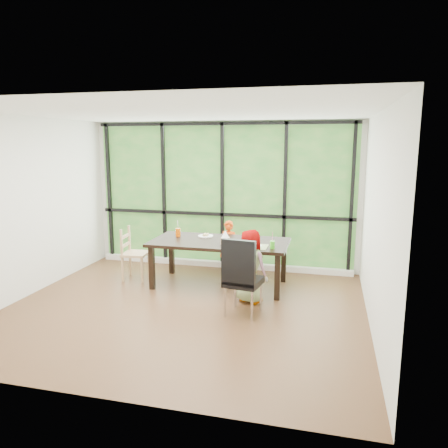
{
  "coord_description": "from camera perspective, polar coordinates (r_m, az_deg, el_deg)",
  "views": [
    {
      "loc": [
        1.93,
        -5.43,
        2.3
      ],
      "look_at": [
        0.33,
        1.0,
        1.05
      ],
      "focal_mm": 34.34,
      "sensor_mm": 36.0,
      "label": 1
    }
  ],
  "objects": [
    {
      "name": "window_sill",
      "position": [
        8.14,
        -0.3,
        -5.36
      ],
      "size": [
        4.8,
        0.12,
        0.1
      ],
      "primitive_type": "cube",
      "color": "silver",
      "rests_on": "ground"
    },
    {
      "name": "dining_table",
      "position": [
        7.02,
        -0.6,
        -5.24
      ],
      "size": [
        2.25,
        1.19,
        0.75
      ],
      "primitive_type": "cube",
      "rotation": [
        0.0,
        0.0,
        0.05
      ],
      "color": "black",
      "rests_on": "ground"
    },
    {
      "name": "straw_pink",
      "position": [
        6.42,
        6.47,
        -1.92
      ],
      "size": [
        0.01,
        0.04,
        0.2
      ],
      "primitive_type": "cylinder",
      "rotation": [
        0.14,
        0.0,
        0.0
      ],
      "color": "pink",
      "rests_on": "green_cup"
    },
    {
      "name": "placemat",
      "position": [
        6.55,
        3.6,
        -3.0
      ],
      "size": [
        0.5,
        0.37,
        0.01
      ],
      "primitive_type": "cube",
      "color": "tan",
      "rests_on": "dining_table"
    },
    {
      "name": "crepe_rolls_far",
      "position": [
        7.24,
        -2.46,
        -1.41
      ],
      "size": [
        0.1,
        0.12,
        0.04
      ],
      "primitive_type": null,
      "color": "tan",
      "rests_on": "plate_far"
    },
    {
      "name": "child_older",
      "position": [
        6.27,
        3.78,
        -5.62
      ],
      "size": [
        0.63,
        0.53,
        1.08
      ],
      "primitive_type": "imported",
      "rotation": [
        0.0,
        0.0,
        2.71
      ],
      "color": "slate",
      "rests_on": "ground"
    },
    {
      "name": "ground",
      "position": [
        6.21,
        -5.29,
        -11.12
      ],
      "size": [
        5.0,
        5.0,
        0.0
      ],
      "primitive_type": "plane",
      "color": "black",
      "rests_on": "ground"
    },
    {
      "name": "foliage_backdrop",
      "position": [
        7.96,
        -0.16,
        3.83
      ],
      "size": [
        4.8,
        0.02,
        2.65
      ],
      "primitive_type": "cube",
      "color": "#235321",
      "rests_on": "back_wall"
    },
    {
      "name": "crepe_rolls_near",
      "position": [
        6.57,
        4.0,
        -2.69
      ],
      "size": [
        0.05,
        0.12,
        0.04
      ],
      "primitive_type": null,
      "color": "tan",
      "rests_on": "plate_near"
    },
    {
      "name": "window_mullions",
      "position": [
        7.92,
        -0.23,
        3.8
      ],
      "size": [
        4.8,
        0.06,
        2.65
      ],
      "primitive_type": null,
      "color": "black",
      "rests_on": "back_wall"
    },
    {
      "name": "straw_white",
      "position": [
        7.27,
        -6.15,
        -0.28
      ],
      "size": [
        0.01,
        0.04,
        0.2
      ],
      "primitive_type": "cylinder",
      "rotation": [
        0.14,
        0.0,
        0.0
      ],
      "color": "white",
      "rests_on": "orange_cup"
    },
    {
      "name": "back_wall",
      "position": [
        7.97,
        -0.13,
        3.85
      ],
      "size": [
        5.0,
        0.0,
        5.0
      ],
      "primitive_type": "plane",
      "rotation": [
        1.57,
        0.0,
        0.0
      ],
      "color": "silver",
      "rests_on": "ground"
    },
    {
      "name": "plate_near",
      "position": [
        6.57,
        4.0,
        -2.91
      ],
      "size": [
        0.25,
        0.25,
        0.02
      ],
      "primitive_type": "cylinder",
      "color": "white",
      "rests_on": "dining_table"
    },
    {
      "name": "plate_far",
      "position": [
        7.25,
        -2.46,
        -1.61
      ],
      "size": [
        0.26,
        0.26,
        0.02
      ],
      "primitive_type": "cylinder",
      "color": "white",
      "rests_on": "dining_table"
    },
    {
      "name": "child_toddler",
      "position": [
        7.6,
        0.63,
        -3.16
      ],
      "size": [
        0.39,
        0.29,
        0.96
      ],
      "primitive_type": "imported",
      "rotation": [
        0.0,
        0.0,
        -0.18
      ],
      "color": "#CF3F09",
      "rests_on": "ground"
    },
    {
      "name": "orange_cup",
      "position": [
        7.3,
        -6.14,
        -1.1
      ],
      "size": [
        0.09,
        0.09,
        0.13
      ],
      "primitive_type": "cylinder",
      "color": "#DE5301",
      "rests_on": "dining_table"
    },
    {
      "name": "green_cup",
      "position": [
        6.44,
        6.45,
        -2.77
      ],
      "size": [
        0.07,
        0.07,
        0.12
      ],
      "primitive_type": "cylinder",
      "color": "#42CE21",
      "rests_on": "dining_table"
    },
    {
      "name": "tissue",
      "position": [
        6.68,
        0.17,
        -1.32
      ],
      "size": [
        0.12,
        0.12,
        0.11
      ],
      "primitive_type": "cone",
      "color": "white",
      "rests_on": "tissue_box"
    },
    {
      "name": "chair_end_beech",
      "position": [
        7.46,
        -11.7,
        -3.89
      ],
      "size": [
        0.44,
        0.46,
        0.9
      ],
      "primitive_type": "cube",
      "rotation": [
        0.0,
        0.0,
        1.67
      ],
      "color": "#A67F58",
      "rests_on": "ground"
    },
    {
      "name": "tissue_box",
      "position": [
        6.7,
        0.17,
        -2.23
      ],
      "size": [
        0.12,
        0.12,
        0.11
      ],
      "primitive_type": "cube",
      "color": "tan",
      "rests_on": "dining_table"
    },
    {
      "name": "chair_window_leather",
      "position": [
        7.95,
        1.3,
        -2.1
      ],
      "size": [
        0.5,
        0.5,
        1.08
      ],
      "primitive_type": "cube",
      "rotation": [
        0.0,
        0.0,
        0.09
      ],
      "color": "black",
      "rests_on": "ground"
    },
    {
      "name": "chair_interior_leather",
      "position": [
        5.82,
        2.61,
        -6.92
      ],
      "size": [
        0.52,
        0.52,
        1.08
      ],
      "primitive_type": "cube",
      "rotation": [
        0.0,
        0.0,
        2.99
      ],
      "color": "black",
      "rests_on": "ground"
    }
  ]
}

